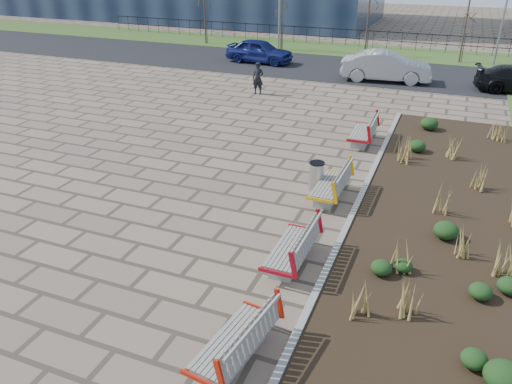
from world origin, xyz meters
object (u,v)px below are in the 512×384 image
at_px(bench_d, 362,130).
at_px(car_blue, 259,51).
at_px(litter_bin, 316,177).
at_px(lamp_east, 504,15).
at_px(bench_a, 233,338).
at_px(bench_c, 329,183).
at_px(lamp_west, 279,5).
at_px(pedestrian, 258,78).
at_px(bench_b, 290,246).
at_px(car_silver, 386,66).

distance_m(bench_d, car_blue, 14.67).
relative_size(litter_bin, lamp_east, 0.16).
bearing_deg(lamp_east, litter_bin, -104.94).
distance_m(bench_a, bench_d, 11.95).
bearing_deg(bench_c, bench_d, 90.92).
bearing_deg(lamp_west, bench_a, -72.10).
bearing_deg(lamp_west, pedestrian, -75.75).
relative_size(bench_b, bench_c, 1.00).
xyz_separation_m(lamp_west, lamp_east, (14.00, 0.00, 0.00)).
bearing_deg(car_blue, lamp_east, -69.79).
relative_size(bench_c, lamp_east, 0.35).
distance_m(car_silver, lamp_west, 10.51).
height_order(car_silver, lamp_east, lamp_east).
bearing_deg(bench_d, bench_c, -91.19).
bearing_deg(bench_a, litter_bin, 101.73).
relative_size(bench_d, lamp_west, 0.35).
xyz_separation_m(bench_b, bench_c, (0.00, 3.69, 0.00)).
relative_size(car_blue, car_silver, 0.88).
xyz_separation_m(bench_c, lamp_west, (-9.00, 20.90, 2.54)).
relative_size(bench_a, litter_bin, 2.24).
xyz_separation_m(bench_d, car_blue, (-8.81, 11.73, 0.24)).
height_order(bench_c, litter_bin, bench_c).
distance_m(bench_b, litter_bin, 4.04).
distance_m(bench_c, bench_d, 4.98).
relative_size(bench_b, lamp_east, 0.35).
bearing_deg(car_silver, lamp_west, 47.35).
height_order(bench_a, lamp_east, lamp_east).
distance_m(bench_b, bench_d, 8.66).
relative_size(bench_b, pedestrian, 1.33).
distance_m(bench_b, lamp_west, 26.30).
relative_size(bench_b, bench_d, 1.00).
distance_m(bench_a, bench_c, 6.97).
relative_size(bench_a, car_silver, 0.44).
bearing_deg(car_silver, lamp_east, -50.30).
xyz_separation_m(car_blue, car_silver, (8.15, -1.81, 0.07)).
xyz_separation_m(bench_b, lamp_west, (-9.00, 24.58, 2.54)).
relative_size(car_blue, lamp_west, 0.71).
bearing_deg(lamp_west, car_silver, -35.70).
xyz_separation_m(bench_c, bench_d, (0.00, 4.98, 0.00)).
relative_size(pedestrian, car_silver, 0.33).
height_order(bench_a, lamp_west, lamp_west).
relative_size(bench_a, bench_d, 1.00).
height_order(litter_bin, car_silver, car_silver).
xyz_separation_m(car_silver, lamp_east, (5.66, 5.99, 2.23)).
distance_m(lamp_west, lamp_east, 14.00).
bearing_deg(lamp_east, bench_a, -100.17).
distance_m(car_blue, lamp_east, 14.61).
distance_m(pedestrian, lamp_west, 11.57).
bearing_deg(litter_bin, pedestrian, 120.86).
bearing_deg(bench_b, lamp_west, 110.68).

